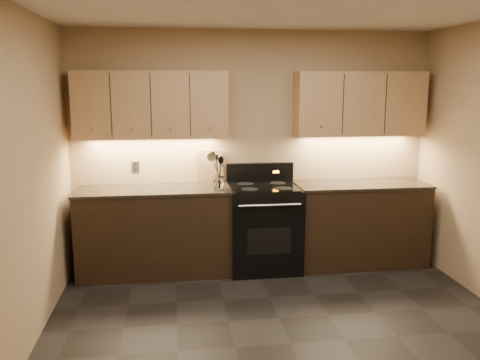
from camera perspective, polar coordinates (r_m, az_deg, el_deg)
floor at (r=4.23m, az=5.71°, el=-17.79°), size 4.00×4.00×0.00m
wall_back at (r=5.73m, az=1.39°, el=3.56°), size 4.00×0.04×2.60m
wall_left at (r=3.85m, az=-24.27°, el=-0.98°), size 0.04×4.00×2.60m
counter_left at (r=5.54m, az=-9.53°, el=-5.67°), size 1.62×0.62×0.93m
counter_right at (r=5.91m, az=13.23°, el=-4.77°), size 1.46×0.62×0.93m
stove at (r=5.60m, az=2.67°, el=-5.21°), size 0.76×0.68×1.14m
upper_cab_left at (r=5.47m, az=-9.92°, el=8.32°), size 1.60×0.30×0.70m
upper_cab_right at (r=5.84m, az=13.28°, el=8.34°), size 1.44×0.30×0.70m
outlet_plate at (r=5.69m, az=-11.65°, el=1.46°), size 0.08×0.01×0.12m
utensil_crock at (r=5.34m, az=-2.43°, el=-0.34°), size 0.12×0.12×0.14m
cutting_board at (r=5.67m, az=-3.37°, el=1.57°), size 0.30×0.09×0.37m
wooden_spoon at (r=5.31m, az=-2.82°, el=0.74°), size 0.17×0.12×0.30m
black_spoon at (r=5.33m, az=-2.40°, el=1.02°), size 0.09×0.15×0.35m
black_turner at (r=5.30m, az=-2.32°, el=1.05°), size 0.13×0.17×0.37m
steel_spatula at (r=5.31m, az=-2.24°, el=1.29°), size 0.18×0.10×0.41m
steel_skimmer at (r=5.30m, az=-2.02°, el=1.09°), size 0.20×0.12×0.38m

